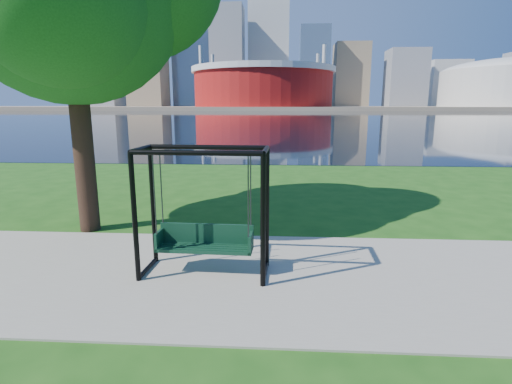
{
  "coord_description": "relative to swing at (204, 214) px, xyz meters",
  "views": [
    {
      "loc": [
        0.63,
        -6.6,
        2.75
      ],
      "look_at": [
        0.22,
        0.0,
        1.32
      ],
      "focal_mm": 28.0,
      "sensor_mm": 36.0,
      "label": 1
    }
  ],
  "objects": [
    {
      "name": "ground",
      "position": [
        0.6,
        0.42,
        -1.02
      ],
      "size": [
        900.0,
        900.0,
        0.0
      ],
      "primitive_type": "plane",
      "color": "#1E5114",
      "rests_on": "ground"
    },
    {
      "name": "path",
      "position": [
        0.6,
        -0.08,
        -1.01
      ],
      "size": [
        120.0,
        4.0,
        0.03
      ],
      "primitive_type": "cube",
      "color": "#9E937F",
      "rests_on": "ground"
    },
    {
      "name": "river",
      "position": [
        0.6,
        102.42,
        -1.01
      ],
      "size": [
        900.0,
        180.0,
        0.02
      ],
      "primitive_type": "cube",
      "color": "black",
      "rests_on": "ground"
    },
    {
      "name": "far_bank",
      "position": [
        0.6,
        306.42,
        -0.02
      ],
      "size": [
        900.0,
        228.0,
        2.0
      ],
      "primitive_type": "cube",
      "color": "#937F60",
      "rests_on": "ground"
    },
    {
      "name": "stadium",
      "position": [
        -9.4,
        235.42,
        13.21
      ],
      "size": [
        83.0,
        83.0,
        32.0
      ],
      "color": "maroon",
      "rests_on": "far_bank"
    },
    {
      "name": "skyline",
      "position": [
        -3.67,
        319.81,
        34.87
      ],
      "size": [
        392.0,
        66.0,
        96.5
      ],
      "color": "gray",
      "rests_on": "far_bank"
    },
    {
      "name": "swing",
      "position": [
        0.0,
        0.0,
        0.0
      ],
      "size": [
        2.1,
        0.97,
        2.12
      ],
      "rotation": [
        0.0,
        0.0,
        -0.04
      ],
      "color": "black",
      "rests_on": "ground"
    }
  ]
}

